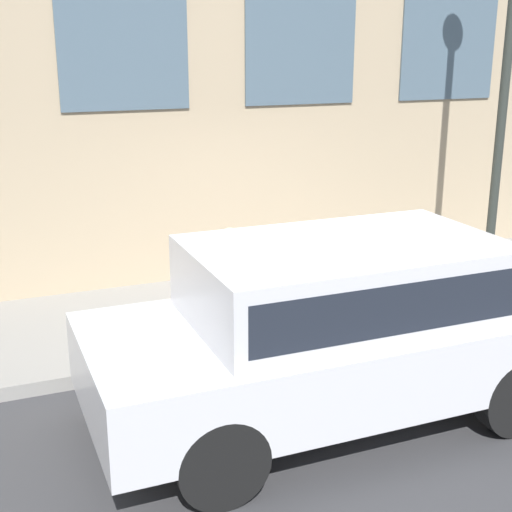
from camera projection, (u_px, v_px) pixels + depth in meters
ground_plane at (294, 352)px, 7.94m from camera, size 80.00×80.00×0.00m
sidewalk at (253, 308)px, 9.03m from camera, size 2.50×60.00×0.15m
building_facade at (212, 23)px, 9.26m from camera, size 0.33×40.00×7.08m
fire_hydrant at (283, 292)px, 8.16m from camera, size 0.38×0.48×0.82m
person at (230, 264)px, 8.34m from camera, size 0.27×0.18×1.11m
parked_truck_silver_near at (338, 320)px, 6.30m from camera, size 1.88×4.35×1.66m
street_lamp at (510, 28)px, 8.79m from camera, size 0.36×0.36×5.35m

